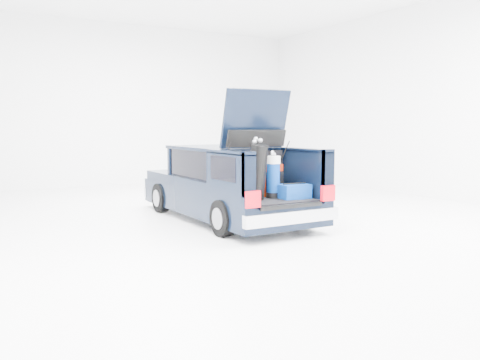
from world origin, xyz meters
TOP-DOWN VIEW (x-y plane):
  - ground at (0.00, 0.00)m, footprint 14.00×14.00m
  - car at (-0.00, 0.11)m, footprint 1.87×4.65m
  - red_suitcase at (0.22, -1.23)m, footprint 0.37×0.25m
  - black_golf_bag at (-0.28, -1.56)m, footprint 0.31×0.43m
  - blue_golf_bag at (0.12, -1.44)m, footprint 0.32×0.32m
  - blue_duffel at (0.38, -1.70)m, footprint 0.53×0.36m

SIDE VIEW (x-z plane):
  - ground at x=0.00m, z-range 0.00..0.00m
  - car at x=0.00m, z-range -0.56..1.91m
  - blue_duffel at x=0.38m, z-range 0.59..0.86m
  - red_suitcase at x=0.22m, z-range 0.58..1.18m
  - blue_golf_bag at x=0.12m, z-range 0.56..1.38m
  - black_golf_bag at x=-0.28m, z-range 0.55..1.60m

